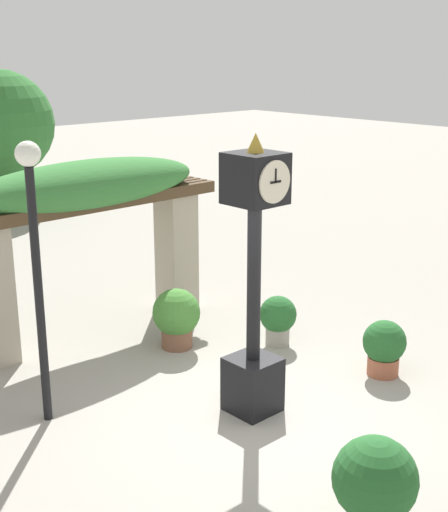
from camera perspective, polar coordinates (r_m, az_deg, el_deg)
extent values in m
plane|color=gray|center=(8.61, 2.84, -12.61)|extent=(60.00, 60.00, 0.00)
cube|color=black|center=(8.57, 2.31, -10.20)|extent=(0.54, 0.54, 0.67)
cylinder|color=black|center=(8.10, 2.40, -2.34)|extent=(0.16, 0.16, 1.81)
cylinder|color=gold|center=(7.85, 2.48, 4.06)|extent=(0.26, 0.26, 0.04)
cube|color=black|center=(7.79, 2.51, 6.23)|extent=(0.56, 0.56, 0.56)
cylinder|color=beige|center=(7.59, 4.08, 5.93)|extent=(0.46, 0.02, 0.46)
cylinder|color=beige|center=(8.00, 1.02, 6.50)|extent=(0.46, 0.02, 0.46)
cube|color=black|center=(7.58, 4.16, 5.92)|extent=(0.16, 0.01, 0.02)
cube|color=black|center=(7.57, 4.17, 6.44)|extent=(0.02, 0.01, 0.15)
cone|color=gold|center=(7.73, 2.55, 9.05)|extent=(0.20, 0.20, 0.21)
cube|color=#A89E89|center=(11.66, -3.82, 0.37)|extent=(0.52, 0.52, 1.92)
cube|color=#4C3823|center=(10.29, -10.00, 4.03)|extent=(4.33, 0.12, 0.18)
cube|color=#4C3823|center=(10.43, -10.52, 4.17)|extent=(4.33, 0.12, 0.18)
cube|color=#4C3823|center=(10.57, -11.02, 4.30)|extent=(4.33, 0.12, 0.18)
cube|color=#4C3823|center=(10.72, -11.51, 4.44)|extent=(4.33, 0.12, 0.18)
ellipsoid|color=#387A38|center=(10.45, -10.85, 5.64)|extent=(3.72, 1.12, 0.70)
cylinder|color=brown|center=(10.37, -3.79, -6.56)|extent=(0.45, 0.45, 0.27)
sphere|color=#427F33|center=(10.22, -3.83, -4.52)|extent=(0.69, 0.69, 0.69)
sphere|color=#235B28|center=(6.55, 11.99, -17.05)|extent=(0.75, 0.75, 0.75)
cylinder|color=gray|center=(10.46, 4.30, -6.38)|extent=(0.35, 0.35, 0.26)
sphere|color=#235B28|center=(10.34, 4.34, -4.68)|extent=(0.54, 0.54, 0.54)
cylinder|color=#9E563D|center=(9.76, 12.59, -8.54)|extent=(0.41, 0.41, 0.25)
sphere|color=#235B28|center=(9.62, 12.72, -6.70)|extent=(0.57, 0.57, 0.57)
cylinder|color=black|center=(8.18, -14.58, -3.37)|extent=(0.10, 0.10, 2.96)
sphere|color=white|center=(7.80, -15.43, 7.89)|extent=(0.27, 0.27, 0.27)
cylinder|color=brown|center=(19.77, -17.11, 5.38)|extent=(0.28, 0.28, 1.29)
sphere|color=#2D6B2D|center=(19.55, -17.51, 10.04)|extent=(2.79, 2.79, 2.79)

